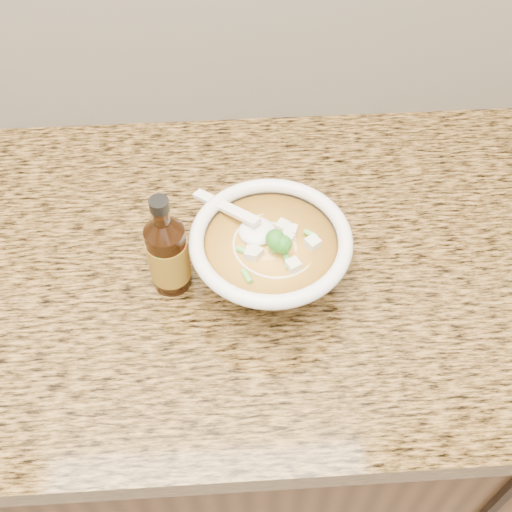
{
  "coord_description": "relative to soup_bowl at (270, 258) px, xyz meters",
  "views": [
    {
      "loc": [
        0.13,
        1.09,
        1.66
      ],
      "look_at": [
        0.17,
        1.63,
        0.96
      ],
      "focal_mm": 45.0,
      "sensor_mm": 36.0,
      "label": 1
    }
  ],
  "objects": [
    {
      "name": "soup_bowl",
      "position": [
        0.0,
        0.0,
        0.0
      ],
      "size": [
        0.22,
        0.22,
        0.12
      ],
      "rotation": [
        0.0,
        0.0,
        0.43
      ],
      "color": "white",
      "rests_on": "counter_slab"
    },
    {
      "name": "hot_sauce_bottle",
      "position": [
        -0.14,
        0.0,
        0.01
      ],
      "size": [
        0.08,
        0.08,
        0.17
      ],
      "rotation": [
        0.0,
        0.0,
        0.41
      ],
      "color": "#361807",
      "rests_on": "counter_slab"
    },
    {
      "name": "cabinet",
      "position": [
        -0.19,
        0.05,
        -0.52
      ],
      "size": [
        4.0,
        0.65,
        0.86
      ],
      "primitive_type": "cube",
      "color": "#321E0F",
      "rests_on": "ground"
    },
    {
      "name": "counter_slab",
      "position": [
        -0.19,
        0.05,
        -0.07
      ],
      "size": [
        4.0,
        0.68,
        0.04
      ],
      "primitive_type": "cube",
      "color": "olive",
      "rests_on": "cabinet"
    }
  ]
}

